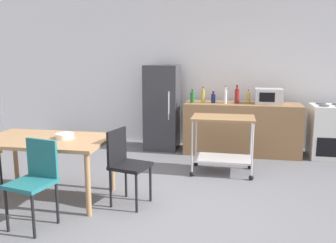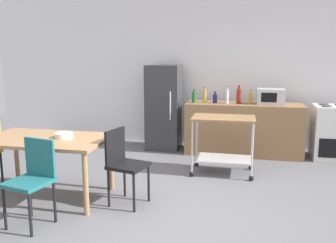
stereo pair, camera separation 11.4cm
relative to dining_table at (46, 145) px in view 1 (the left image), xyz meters
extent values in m
plane|color=slate|center=(1.45, -0.11, -0.67)|extent=(12.00, 12.00, 0.00)
cube|color=white|center=(1.45, 3.09, 0.78)|extent=(8.40, 0.12, 2.90)
cube|color=olive|center=(2.35, 2.49, -0.22)|extent=(2.00, 0.64, 0.90)
cube|color=#A37A51|center=(0.00, 0.00, 0.06)|extent=(1.50, 0.90, 0.04)
cylinder|color=#A37A51|center=(0.69, -0.39, -0.32)|extent=(0.06, 0.06, 0.71)
cylinder|color=#A37A51|center=(-0.69, 0.39, -0.32)|extent=(0.06, 0.06, 0.71)
cylinder|color=#A37A51|center=(0.69, 0.39, -0.32)|extent=(0.06, 0.06, 0.71)
cube|color=#1E666B|center=(0.24, -0.75, -0.20)|extent=(0.48, 0.48, 0.04)
cube|color=#1E666B|center=(0.28, -0.58, 0.02)|extent=(0.38, 0.11, 0.40)
cylinder|color=black|center=(0.04, -0.88, -0.45)|extent=(0.03, 0.03, 0.45)
cylinder|color=black|center=(0.37, -0.96, -0.45)|extent=(0.03, 0.03, 0.45)
cylinder|color=black|center=(0.11, -0.55, -0.45)|extent=(0.03, 0.03, 0.45)
cylinder|color=black|center=(0.44, -0.62, -0.45)|extent=(0.03, 0.03, 0.45)
cube|color=black|center=(1.06, -0.01, -0.20)|extent=(0.48, 0.48, 0.04)
cube|color=black|center=(0.88, 0.03, 0.02)|extent=(0.12, 0.38, 0.40)
cylinder|color=black|center=(1.18, -0.22, -0.45)|extent=(0.03, 0.03, 0.45)
cylinder|color=black|center=(1.26, 0.12, -0.45)|extent=(0.03, 0.03, 0.45)
cylinder|color=black|center=(0.85, -0.13, -0.45)|extent=(0.03, 0.03, 0.45)
cylinder|color=black|center=(0.93, 0.20, -0.45)|extent=(0.03, 0.03, 0.45)
cylinder|color=black|center=(-0.85, 0.27, -0.45)|extent=(0.03, 0.03, 0.45)
cube|color=white|center=(3.80, 2.51, -0.22)|extent=(0.60, 0.60, 0.90)
cube|color=black|center=(3.80, 2.20, -0.42)|extent=(0.48, 0.01, 0.32)
cylinder|color=#47474C|center=(3.67, 2.39, 0.24)|extent=(0.16, 0.16, 0.02)
cylinder|color=#47474C|center=(3.67, 2.63, 0.24)|extent=(0.16, 0.16, 0.02)
cube|color=#333338|center=(0.90, 2.59, 0.10)|extent=(0.60, 0.60, 1.55)
cylinder|color=silver|center=(1.08, 2.27, 0.18)|extent=(0.02, 0.02, 0.50)
cube|color=olive|center=(2.06, 1.34, 0.16)|extent=(0.90, 0.56, 0.03)
cube|color=silver|center=(2.06, 1.34, -0.45)|extent=(0.83, 0.52, 0.02)
cylinder|color=silver|center=(1.64, 1.09, -0.22)|extent=(0.02, 0.02, 0.76)
sphere|color=black|center=(1.64, 1.09, -0.64)|extent=(0.07, 0.07, 0.07)
cylinder|color=silver|center=(2.48, 1.09, -0.22)|extent=(0.02, 0.02, 0.76)
sphere|color=black|center=(2.48, 1.09, -0.64)|extent=(0.07, 0.07, 0.07)
cylinder|color=silver|center=(1.64, 1.59, -0.22)|extent=(0.02, 0.02, 0.76)
sphere|color=black|center=(1.64, 1.59, -0.64)|extent=(0.07, 0.07, 0.07)
cylinder|color=silver|center=(2.48, 1.59, -0.22)|extent=(0.02, 0.02, 0.76)
sphere|color=black|center=(2.48, 1.59, -0.64)|extent=(0.07, 0.07, 0.07)
cylinder|color=#1E6628|center=(1.48, 2.42, 0.32)|extent=(0.08, 0.08, 0.18)
cylinder|color=#1E6628|center=(1.48, 2.42, 0.43)|extent=(0.03, 0.03, 0.04)
cylinder|color=black|center=(1.48, 2.42, 0.46)|extent=(0.04, 0.04, 0.01)
cylinder|color=gold|center=(1.66, 2.45, 0.34)|extent=(0.06, 0.06, 0.21)
cylinder|color=gold|center=(1.66, 2.45, 0.47)|extent=(0.03, 0.03, 0.05)
cylinder|color=black|center=(1.66, 2.45, 0.50)|extent=(0.03, 0.03, 0.01)
cylinder|color=navy|center=(1.84, 2.45, 0.31)|extent=(0.08, 0.08, 0.15)
cylinder|color=navy|center=(1.84, 2.45, 0.40)|extent=(0.03, 0.03, 0.04)
cylinder|color=black|center=(1.84, 2.45, 0.43)|extent=(0.04, 0.04, 0.01)
cylinder|color=silver|center=(2.05, 2.43, 0.34)|extent=(0.06, 0.06, 0.22)
cylinder|color=silver|center=(2.05, 2.43, 0.49)|extent=(0.03, 0.03, 0.06)
cylinder|color=black|center=(2.05, 2.43, 0.53)|extent=(0.03, 0.03, 0.01)
cylinder|color=maroon|center=(2.25, 2.48, 0.35)|extent=(0.08, 0.08, 0.25)
cylinder|color=maroon|center=(2.25, 2.48, 0.51)|extent=(0.04, 0.04, 0.06)
cylinder|color=black|center=(2.25, 2.48, 0.54)|extent=(0.04, 0.04, 0.01)
cylinder|color=gold|center=(2.45, 2.50, 0.32)|extent=(0.06, 0.06, 0.19)
cylinder|color=gold|center=(2.45, 2.50, 0.44)|extent=(0.03, 0.03, 0.04)
cylinder|color=black|center=(2.45, 2.50, 0.46)|extent=(0.03, 0.03, 0.01)
cube|color=silver|center=(2.79, 2.53, 0.36)|extent=(0.46, 0.34, 0.26)
cube|color=black|center=(2.75, 2.36, 0.36)|extent=(0.25, 0.01, 0.16)
cylinder|color=white|center=(0.23, 0.05, 0.11)|extent=(0.22, 0.22, 0.06)
camera|label=1|loc=(2.23, -3.87, 1.09)|focal=38.52mm
camera|label=2|loc=(2.34, -3.84, 1.09)|focal=38.52mm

